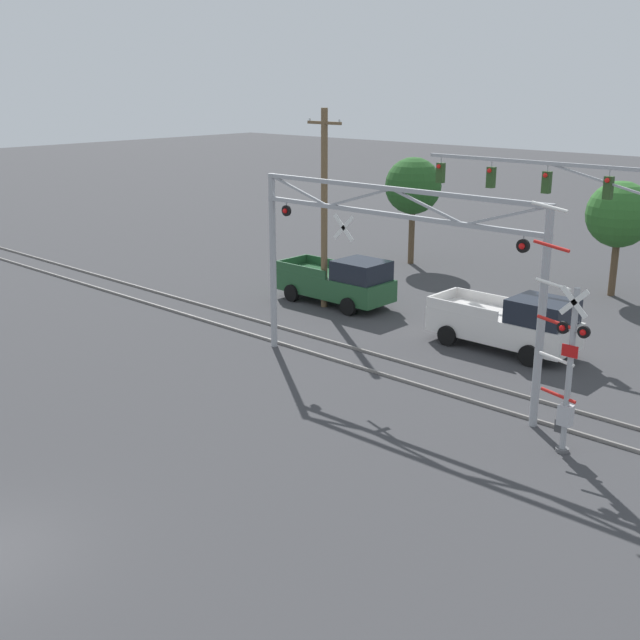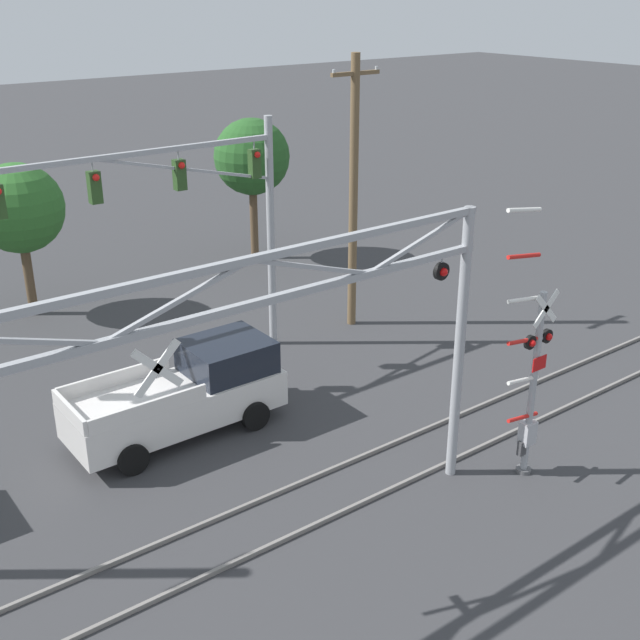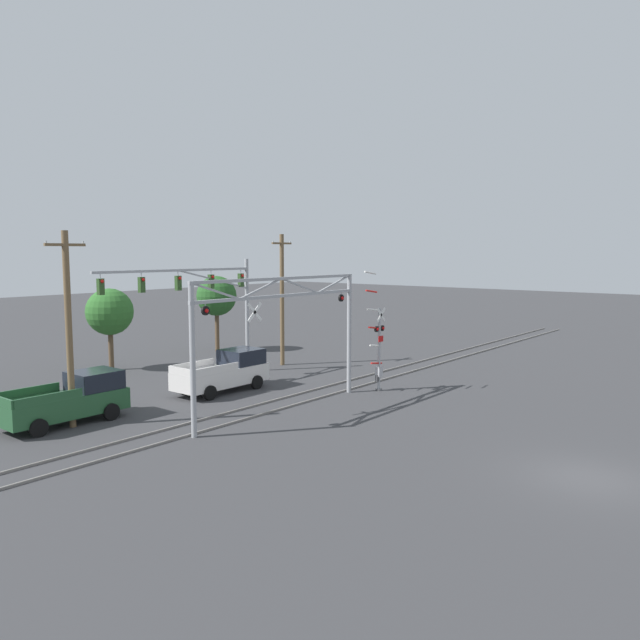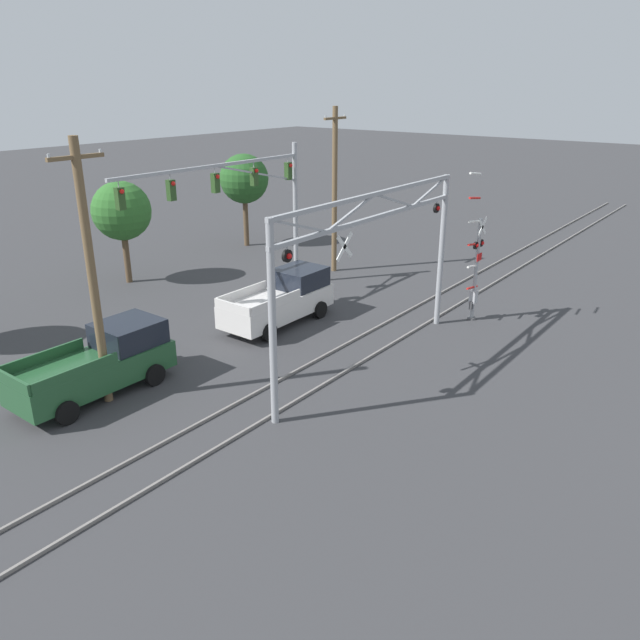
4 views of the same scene
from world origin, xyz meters
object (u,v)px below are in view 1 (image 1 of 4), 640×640
(utility_pole_left, at_px, (324,207))
(background_tree_beyond_span, at_px, (619,215))
(crossing_signal_mast, at_px, (566,368))
(traffic_signal_span, at_px, (602,208))
(pickup_truck_following, at_px, (340,282))
(pickup_truck_lead, at_px, (510,323))
(crossing_gantry, at_px, (390,251))
(background_tree_far_right_verge, at_px, (413,186))

(utility_pole_left, xyz_separation_m, background_tree_beyond_span, (8.46, 10.33, -0.63))
(crossing_signal_mast, bearing_deg, traffic_signal_span, 110.34)
(traffic_signal_span, distance_m, pickup_truck_following, 11.37)
(background_tree_beyond_span, bearing_deg, utility_pole_left, -129.30)
(pickup_truck_lead, bearing_deg, background_tree_beyond_span, 92.97)
(crossing_gantry, height_order, background_tree_beyond_span, crossing_gantry)
(crossing_signal_mast, relative_size, background_tree_far_right_verge, 1.16)
(background_tree_beyond_span, bearing_deg, crossing_gantry, -93.20)
(background_tree_far_right_verge, bearing_deg, crossing_gantry, -56.19)
(pickup_truck_following, bearing_deg, crossing_signal_mast, -26.75)
(crossing_gantry, height_order, pickup_truck_lead, crossing_gantry)
(crossing_gantry, xyz_separation_m, background_tree_beyond_span, (0.87, 15.62, -0.62))
(pickup_truck_following, bearing_deg, utility_pole_left, -114.09)
(crossing_signal_mast, bearing_deg, pickup_truck_following, 153.25)
(utility_pole_left, height_order, background_tree_beyond_span, utility_pole_left)
(crossing_gantry, relative_size, pickup_truck_following, 2.01)
(crossing_signal_mast, height_order, pickup_truck_lead, crossing_signal_mast)
(traffic_signal_span, relative_size, background_tree_far_right_verge, 1.90)
(crossing_gantry, xyz_separation_m, traffic_signal_span, (3.05, 8.56, 0.70))
(crossing_signal_mast, distance_m, background_tree_beyond_span, 17.63)
(crossing_signal_mast, height_order, utility_pole_left, utility_pole_left)
(traffic_signal_span, bearing_deg, utility_pole_left, -162.89)
(utility_pole_left, relative_size, background_tree_beyond_span, 1.61)
(utility_pole_left, bearing_deg, background_tree_far_right_verge, 103.85)
(traffic_signal_span, bearing_deg, pickup_truck_following, -166.00)
(pickup_truck_lead, relative_size, utility_pole_left, 0.65)
(pickup_truck_following, bearing_deg, crossing_gantry, -39.48)
(crossing_gantry, height_order, utility_pole_left, utility_pole_left)
(crossing_signal_mast, relative_size, utility_pole_left, 0.78)
(crossing_signal_mast, height_order, pickup_truck_following, crossing_signal_mast)
(crossing_gantry, relative_size, pickup_truck_lead, 1.99)
(pickup_truck_lead, relative_size, background_tree_beyond_span, 1.04)
(background_tree_far_right_verge, bearing_deg, pickup_truck_following, -73.22)
(background_tree_far_right_verge, bearing_deg, background_tree_beyond_span, 4.14)
(pickup_truck_lead, distance_m, background_tree_far_right_verge, 15.04)
(pickup_truck_following, xyz_separation_m, background_tree_far_right_verge, (-2.67, 8.85, 3.10))
(crossing_signal_mast, height_order, traffic_signal_span, traffic_signal_span)
(utility_pole_left, xyz_separation_m, background_tree_far_right_verge, (-2.36, 9.55, -0.21))
(pickup_truck_lead, xyz_separation_m, pickup_truck_following, (-8.67, 0.53, -0.00))
(crossing_signal_mast, bearing_deg, background_tree_beyond_span, 109.01)
(background_tree_beyond_span, relative_size, background_tree_far_right_verge, 0.92)
(pickup_truck_following, bearing_deg, pickup_truck_lead, -3.51)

